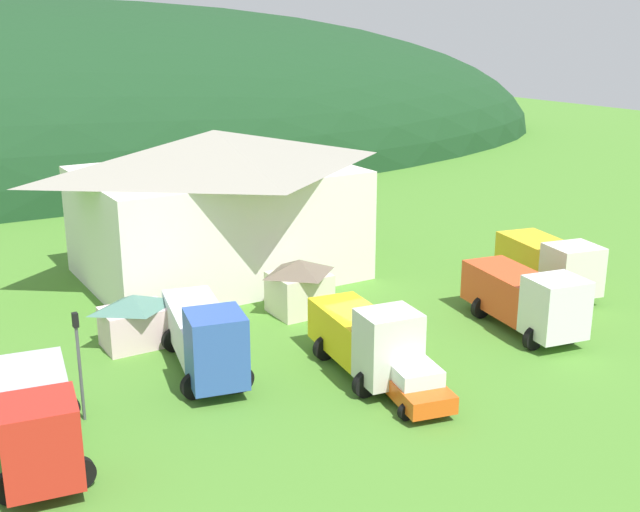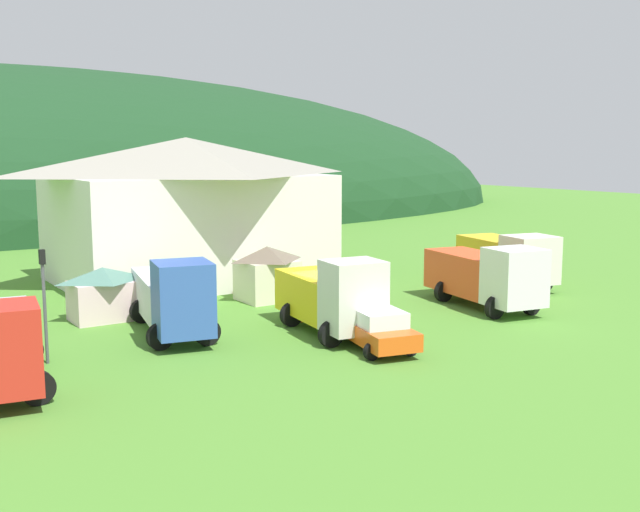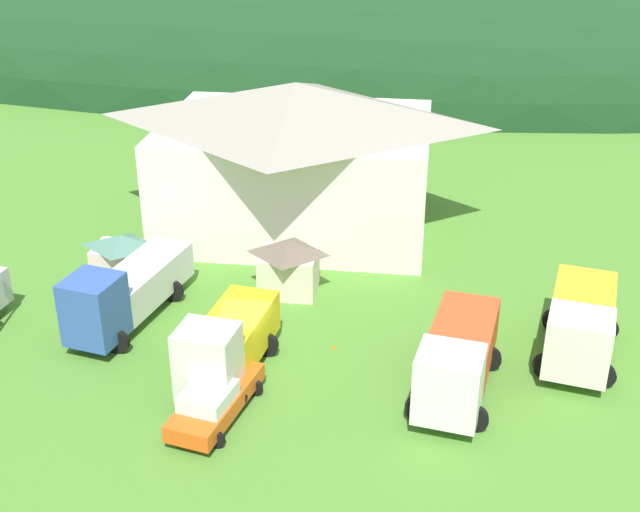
% 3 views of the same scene
% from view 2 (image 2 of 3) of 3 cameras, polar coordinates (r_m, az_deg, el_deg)
% --- Properties ---
extents(ground_plane, '(200.00, 200.00, 0.00)m').
position_cam_2_polar(ground_plane, '(34.19, 0.60, -5.36)').
color(ground_plane, '#4C842D').
extents(forested_hill_backdrop, '(138.70, 60.00, 34.31)m').
position_cam_2_polar(forested_hill_backdrop, '(94.08, -21.95, 2.77)').
color(forested_hill_backdrop, '#193D1E').
rests_on(forested_hill_backdrop, ground).
extents(depot_building, '(16.22, 12.07, 8.65)m').
position_cam_2_polar(depot_building, '(46.29, -10.03, 3.69)').
color(depot_building, white).
rests_on(depot_building, ground).
extents(play_shed_cream, '(3.04, 2.72, 2.88)m').
position_cam_2_polar(play_shed_cream, '(39.77, -4.04, -1.26)').
color(play_shed_cream, beige).
rests_on(play_shed_cream, ground).
extents(play_shed_pink, '(3.17, 2.34, 2.51)m').
position_cam_2_polar(play_shed_pink, '(36.60, -16.15, -2.72)').
color(play_shed_pink, beige).
rests_on(play_shed_pink, ground).
extents(box_truck_blue, '(4.05, 8.54, 3.52)m').
position_cam_2_polar(box_truck_blue, '(33.02, -11.15, -3.03)').
color(box_truck_blue, '#3356AD').
rests_on(box_truck_blue, ground).
extents(flatbed_truck_yellow, '(3.63, 6.84, 3.50)m').
position_cam_2_polar(flatbed_truck_yellow, '(32.39, 0.96, -3.04)').
color(flatbed_truck_yellow, silver).
rests_on(flatbed_truck_yellow, ground).
extents(heavy_rig_white, '(3.97, 7.57, 3.31)m').
position_cam_2_polar(heavy_rig_white, '(38.60, 12.57, -1.39)').
color(heavy_rig_white, white).
rests_on(heavy_rig_white, ground).
extents(heavy_rig_striped, '(4.15, 7.07, 3.20)m').
position_cam_2_polar(heavy_rig_striped, '(44.77, 14.14, -0.11)').
color(heavy_rig_striped, silver).
rests_on(heavy_rig_striped, ground).
extents(service_pickup_orange, '(3.05, 5.48, 1.66)m').
position_cam_2_polar(service_pickup_orange, '(30.54, 4.08, -5.45)').
color(service_pickup_orange, '#E85617').
rests_on(service_pickup_orange, ground).
extents(traffic_light_west, '(0.20, 0.32, 4.33)m').
position_cam_2_polar(traffic_light_west, '(29.69, -20.25, -2.76)').
color(traffic_light_west, '#4C4C51').
rests_on(traffic_light_west, ground).
extents(traffic_cone_near_pickup, '(0.36, 0.36, 0.45)m').
position_cam_2_polar(traffic_cone_near_pickup, '(37.45, 3.75, -4.17)').
color(traffic_cone_near_pickup, orange).
rests_on(traffic_cone_near_pickup, ground).
extents(traffic_cone_mid_row, '(0.36, 0.36, 0.55)m').
position_cam_2_polar(traffic_cone_mid_row, '(34.98, -1.41, -5.05)').
color(traffic_cone_mid_row, orange).
rests_on(traffic_cone_mid_row, ground).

